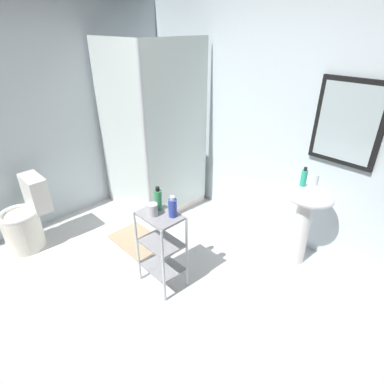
{
  "coord_description": "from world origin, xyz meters",
  "views": [
    {
      "loc": [
        1.65,
        -0.93,
        2.12
      ],
      "look_at": [
        -0.05,
        0.72,
        0.83
      ],
      "focal_mm": 29.1,
      "sensor_mm": 36.0,
      "label": 1
    }
  ],
  "objects_px": {
    "storage_cart": "(161,244)",
    "bath_mat": "(138,240)",
    "shampoo_bottle_blue": "(173,207)",
    "rinse_cup": "(153,210)",
    "toilet": "(26,220)",
    "shower_stall": "(154,173)",
    "body_wash_bottle_green": "(158,200)",
    "hand_soap_bottle": "(304,178)",
    "pedestal_sink": "(305,212)"
  },
  "relations": [
    {
      "from": "storage_cart",
      "to": "bath_mat",
      "type": "height_order",
      "value": "storage_cart"
    },
    {
      "from": "shampoo_bottle_blue",
      "to": "rinse_cup",
      "type": "relative_size",
      "value": 1.74
    },
    {
      "from": "bath_mat",
      "to": "storage_cart",
      "type": "bearing_deg",
      "value": -15.22
    },
    {
      "from": "toilet",
      "to": "shampoo_bottle_blue",
      "type": "distance_m",
      "value": 1.75
    },
    {
      "from": "shower_stall",
      "to": "body_wash_bottle_green",
      "type": "distance_m",
      "value": 1.37
    },
    {
      "from": "shampoo_bottle_blue",
      "to": "storage_cart",
      "type": "bearing_deg",
      "value": -144.73
    },
    {
      "from": "hand_soap_bottle",
      "to": "body_wash_bottle_green",
      "type": "distance_m",
      "value": 1.32
    },
    {
      "from": "shower_stall",
      "to": "pedestal_sink",
      "type": "bearing_deg",
      "value": 10.24
    },
    {
      "from": "shower_stall",
      "to": "toilet",
      "type": "distance_m",
      "value": 1.51
    },
    {
      "from": "pedestal_sink",
      "to": "bath_mat",
      "type": "distance_m",
      "value": 1.77
    },
    {
      "from": "shower_stall",
      "to": "body_wash_bottle_green",
      "type": "relative_size",
      "value": 9.52
    },
    {
      "from": "shower_stall",
      "to": "pedestal_sink",
      "type": "xyz_separation_m",
      "value": [
        1.84,
        0.33,
        0.12
      ]
    },
    {
      "from": "hand_soap_bottle",
      "to": "rinse_cup",
      "type": "relative_size",
      "value": 1.71
    },
    {
      "from": "shampoo_bottle_blue",
      "to": "bath_mat",
      "type": "height_order",
      "value": "shampoo_bottle_blue"
    },
    {
      "from": "pedestal_sink",
      "to": "shampoo_bottle_blue",
      "type": "xyz_separation_m",
      "value": [
        -0.61,
        -1.08,
        0.24
      ]
    },
    {
      "from": "shower_stall",
      "to": "toilet",
      "type": "height_order",
      "value": "shower_stall"
    },
    {
      "from": "rinse_cup",
      "to": "shower_stall",
      "type": "bearing_deg",
      "value": 142.08
    },
    {
      "from": "pedestal_sink",
      "to": "toilet",
      "type": "bearing_deg",
      "value": -139.39
    },
    {
      "from": "shower_stall",
      "to": "body_wash_bottle_green",
      "type": "height_order",
      "value": "shower_stall"
    },
    {
      "from": "storage_cart",
      "to": "body_wash_bottle_green",
      "type": "xyz_separation_m",
      "value": [
        -0.07,
        0.05,
        0.4
      ]
    },
    {
      "from": "shower_stall",
      "to": "hand_soap_bottle",
      "type": "distance_m",
      "value": 1.84
    },
    {
      "from": "body_wash_bottle_green",
      "to": "bath_mat",
      "type": "xyz_separation_m",
      "value": [
        -0.6,
        0.14,
        -0.83
      ]
    },
    {
      "from": "hand_soap_bottle",
      "to": "rinse_cup",
      "type": "bearing_deg",
      "value": -117.76
    },
    {
      "from": "toilet",
      "to": "bath_mat",
      "type": "height_order",
      "value": "toilet"
    },
    {
      "from": "bath_mat",
      "to": "body_wash_bottle_green",
      "type": "bearing_deg",
      "value": -12.73
    },
    {
      "from": "hand_soap_bottle",
      "to": "rinse_cup",
      "type": "height_order",
      "value": "hand_soap_bottle"
    },
    {
      "from": "pedestal_sink",
      "to": "storage_cart",
      "type": "distance_m",
      "value": 1.35
    },
    {
      "from": "body_wash_bottle_green",
      "to": "bath_mat",
      "type": "distance_m",
      "value": 1.03
    },
    {
      "from": "pedestal_sink",
      "to": "rinse_cup",
      "type": "distance_m",
      "value": 1.42
    },
    {
      "from": "body_wash_bottle_green",
      "to": "bath_mat",
      "type": "bearing_deg",
      "value": 167.27
    },
    {
      "from": "toilet",
      "to": "rinse_cup",
      "type": "bearing_deg",
      "value": 24.11
    },
    {
      "from": "shower_stall",
      "to": "bath_mat",
      "type": "bearing_deg",
      "value": -53.56
    },
    {
      "from": "storage_cart",
      "to": "shampoo_bottle_blue",
      "type": "xyz_separation_m",
      "value": [
        0.09,
        0.06,
        0.39
      ]
    },
    {
      "from": "hand_soap_bottle",
      "to": "bath_mat",
      "type": "bearing_deg",
      "value": -142.09
    },
    {
      "from": "body_wash_bottle_green",
      "to": "rinse_cup",
      "type": "bearing_deg",
      "value": -67.06
    },
    {
      "from": "toilet",
      "to": "body_wash_bottle_green",
      "type": "bearing_deg",
      "value": 27.85
    },
    {
      "from": "bath_mat",
      "to": "shower_stall",
      "type": "bearing_deg",
      "value": 126.44
    },
    {
      "from": "shower_stall",
      "to": "bath_mat",
      "type": "distance_m",
      "value": 0.91
    },
    {
      "from": "shampoo_bottle_blue",
      "to": "rinse_cup",
      "type": "xyz_separation_m",
      "value": [
        -0.12,
        -0.11,
        -0.03
      ]
    },
    {
      "from": "body_wash_bottle_green",
      "to": "toilet",
      "type": "bearing_deg",
      "value": -152.15
    },
    {
      "from": "hand_soap_bottle",
      "to": "bath_mat",
      "type": "xyz_separation_m",
      "value": [
        -1.28,
        -1.0,
        -0.88
      ]
    },
    {
      "from": "shower_stall",
      "to": "storage_cart",
      "type": "relative_size",
      "value": 2.7
    },
    {
      "from": "shower_stall",
      "to": "rinse_cup",
      "type": "xyz_separation_m",
      "value": [
        1.11,
        -0.86,
        0.33
      ]
    },
    {
      "from": "hand_soap_bottle",
      "to": "shower_stall",
      "type": "bearing_deg",
      "value": -168.29
    },
    {
      "from": "pedestal_sink",
      "to": "hand_soap_bottle",
      "type": "xyz_separation_m",
      "value": [
        -0.09,
        0.03,
        0.31
      ]
    },
    {
      "from": "toilet",
      "to": "bath_mat",
      "type": "relative_size",
      "value": 1.27
    },
    {
      "from": "shower_stall",
      "to": "toilet",
      "type": "bearing_deg",
      "value": -100.6
    },
    {
      "from": "bath_mat",
      "to": "hand_soap_bottle",
      "type": "bearing_deg",
      "value": 37.91
    },
    {
      "from": "storage_cart",
      "to": "bath_mat",
      "type": "bearing_deg",
      "value": 164.78
    },
    {
      "from": "body_wash_bottle_green",
      "to": "shampoo_bottle_blue",
      "type": "bearing_deg",
      "value": 6.28
    }
  ]
}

